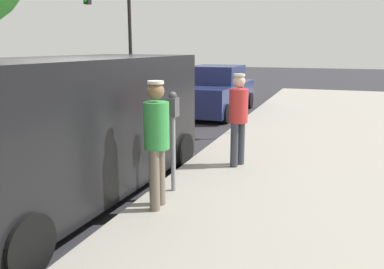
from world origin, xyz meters
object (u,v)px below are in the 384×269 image
parking_meter_far (240,92)px  parked_sedan_ahead (215,92)px  pedestrian_in_red (238,114)px  traffic_light_corner (113,20)px  parked_van (71,125)px  parking_meter_near (173,124)px  pedestrian_in_green (157,137)px

parking_meter_far → parked_sedan_ahead: parking_meter_far is taller
pedestrian_in_red → parked_sedan_ahead: (-2.32, 6.45, -0.37)m
parked_sedan_ahead → traffic_light_corner: traffic_light_corner is taller
parked_sedan_ahead → traffic_light_corner: bearing=148.0°
parking_meter_far → pedestrian_in_red: 2.92m
parked_van → parked_sedan_ahead: bearing=91.4°
parking_meter_far → parked_van: parked_van is taller
parking_meter_near → parking_meter_far: (0.00, 4.50, 0.00)m
pedestrian_in_green → parked_van: parked_van is taller
pedestrian_in_red → parked_van: parked_van is taller
pedestrian_in_green → parked_van: bearing=169.8°
pedestrian_in_red → parked_sedan_ahead: 6.86m
parking_meter_far → pedestrian_in_green: bearing=-89.5°
pedestrian_in_green → parked_sedan_ahead: pedestrian_in_green is taller
parking_meter_near → parked_van: bearing=-164.8°
pedestrian_in_red → parking_meter_far: bearing=102.1°
traffic_light_corner → parking_meter_near: bearing=-56.8°
parked_van → parking_meter_far: bearing=73.0°
parking_meter_near → traffic_light_corner: traffic_light_corner is taller
pedestrian_in_green → pedestrian_in_red: (0.57, 2.33, -0.03)m
traffic_light_corner → parked_van: bearing=-62.9°
parking_meter_near → parked_van: 1.56m
traffic_light_corner → pedestrian_in_red: bearing=-50.7°
parked_van → traffic_light_corner: bearing=117.1°
pedestrian_in_green → parked_van: 1.57m
traffic_light_corner → parked_sedan_ahead: bearing=-32.0°
parked_van → traffic_light_corner: 14.02m
parked_van → traffic_light_corner: traffic_light_corner is taller
parking_meter_far → pedestrian_in_green: pedestrian_in_green is taller
parking_meter_near → pedestrian_in_red: 1.75m
traffic_light_corner → parking_meter_far: bearing=-43.6°
pedestrian_in_green → traffic_light_corner: size_ratio=0.33×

